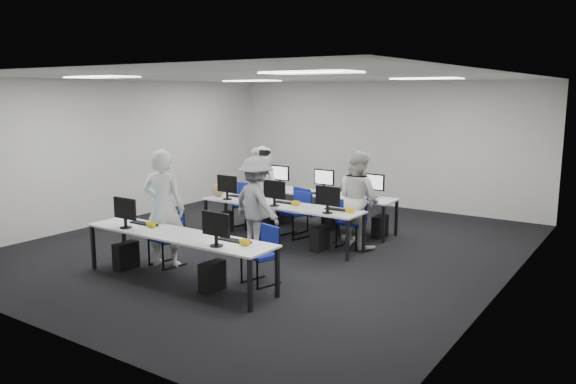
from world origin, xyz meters
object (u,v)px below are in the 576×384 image
Objects in this scene: chair_5 at (253,212)px; chair_7 at (346,228)px; desk_front at (178,237)px; chair_1 at (261,266)px; chair_6 at (309,221)px; photographer at (256,204)px; student_1 at (359,199)px; student_3 at (353,201)px; desk_mid at (280,207)px; chair_0 at (168,248)px; chair_3 at (295,222)px; student_0 at (164,208)px; chair_2 at (247,214)px; student_2 at (262,186)px; chair_4 at (352,232)px.

chair_5 is 2.19m from chair_7.
desk_front is 1.28m from chair_1.
chair_6 is 0.53× the size of photographer.
chair_6 is at bearing 16.32° from student_1.
student_1 is (2.51, -0.15, 0.57)m from chair_5.
student_3 is at bearing 13.36° from chair_6.
chair_5 is at bearing 110.13° from desk_front.
desk_front is at bearing -120.37° from chair_7.
chair_6 is 0.59× the size of student_3.
desk_mid is 3.68× the size of chair_0.
desk_mid is 2.25m from chair_1.
photographer is at bearing -79.31° from chair_3.
chair_6 is at bearing -157.93° from student_3.
chair_5 is 0.50× the size of student_0.
student_0 reaches higher than photographer.
student_3 reaches higher than chair_2.
chair_7 is (0.95, 0.77, -0.42)m from desk_mid.
student_1 is (2.03, 2.76, -0.07)m from student_0.
desk_front is 3.68m from student_3.
student_1 is at bearing -35.07° from student_3.
student_3 is at bearing 43.20° from desk_mid.
student_1 is at bearing -8.18° from student_2.
chair_2 reaches higher than desk_mid.
chair_0 is 1.77m from chair_1.
chair_3 reaches higher than chair_2.
student_2 reaches higher than chair_4.
desk_front is 1.00× the size of desk_mid.
chair_0 is 0.58× the size of student_3.
chair_0 reaches higher than chair_2.
chair_1 is 3.47m from chair_2.
chair_4 is at bearing 62.51° from chair_0.
chair_7 is 1.81m from photographer.
student_0 is (-1.71, -2.90, 0.68)m from chair_7.
chair_5 is 1.13× the size of chair_7.
chair_6 is at bearing -127.49° from student_0.
chair_2 is 2.47m from chair_4.
chair_1 is 1.02× the size of chair_7.
chair_3 is at bearing 84.33° from chair_0.
student_2 is (0.18, 0.25, 0.56)m from chair_2.
chair_2 is (-0.53, 2.74, -0.00)m from chair_0.
chair_7 is 2.11m from student_2.
photographer is at bearing -141.78° from chair_7.
chair_0 is at bearing -128.35° from chair_4.
student_3 reaches higher than chair_5.
chair_3 is 0.30m from chair_6.
student_0 is at bearing -106.50° from student_3.
chair_7 is at bearing 39.12° from desk_mid.
chair_4 is 0.93× the size of chair_5.
chair_1 is 0.98× the size of chair_2.
desk_mid is 1.43m from student_1.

